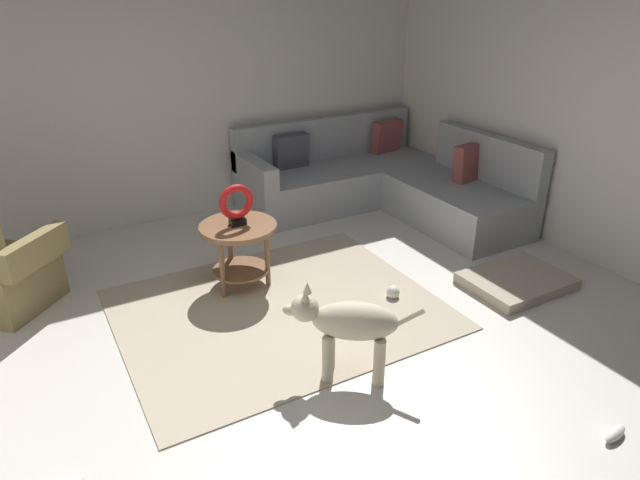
{
  "coord_description": "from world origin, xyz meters",
  "views": [
    {
      "loc": [
        -1.33,
        -2.56,
        2.24
      ],
      "look_at": [
        0.45,
        0.6,
        0.55
      ],
      "focal_mm": 31.2,
      "sensor_mm": 36.0,
      "label": 1
    }
  ],
  "objects_px": {
    "dog_bed_mat": "(516,281)",
    "side_table": "(239,239)",
    "sectional_couch": "(381,183)",
    "torus_sculpture": "(236,204)",
    "dog": "(348,324)",
    "dog_toy_bone": "(615,434)",
    "dog_toy_ball": "(393,292)"
  },
  "relations": [
    {
      "from": "dog_toy_ball",
      "to": "dog",
      "type": "bearing_deg",
      "value": -142.68
    },
    {
      "from": "dog_bed_mat",
      "to": "sectional_couch",
      "type": "bearing_deg",
      "value": 89.64
    },
    {
      "from": "dog_bed_mat",
      "to": "side_table",
      "type": "bearing_deg",
      "value": 150.52
    },
    {
      "from": "dog_toy_ball",
      "to": "dog_toy_bone",
      "type": "height_order",
      "value": "dog_toy_ball"
    },
    {
      "from": "torus_sculpture",
      "to": "dog_toy_ball",
      "type": "xyz_separation_m",
      "value": [
        0.95,
        -0.76,
        -0.66
      ]
    },
    {
      "from": "side_table",
      "to": "dog",
      "type": "distance_m",
      "value": 1.38
    },
    {
      "from": "side_table",
      "to": "sectional_couch",
      "type": "bearing_deg",
      "value": 23.37
    },
    {
      "from": "dog",
      "to": "dog_toy_ball",
      "type": "bearing_deg",
      "value": -17.4
    },
    {
      "from": "dog_bed_mat",
      "to": "dog_toy_bone",
      "type": "distance_m",
      "value": 1.66
    },
    {
      "from": "torus_sculpture",
      "to": "dog_toy_ball",
      "type": "distance_m",
      "value": 1.38
    },
    {
      "from": "dog",
      "to": "dog_toy_bone",
      "type": "distance_m",
      "value": 1.56
    },
    {
      "from": "side_table",
      "to": "dog",
      "type": "bearing_deg",
      "value": -84.08
    },
    {
      "from": "sectional_couch",
      "to": "dog_toy_bone",
      "type": "bearing_deg",
      "value": -103.66
    },
    {
      "from": "side_table",
      "to": "dog_bed_mat",
      "type": "distance_m",
      "value": 2.25
    },
    {
      "from": "sectional_couch",
      "to": "dog",
      "type": "xyz_separation_m",
      "value": [
        -1.8,
        -2.22,
        0.09
      ]
    },
    {
      "from": "sectional_couch",
      "to": "dog_toy_ball",
      "type": "bearing_deg",
      "value": -121.88
    },
    {
      "from": "side_table",
      "to": "dog_toy_bone",
      "type": "xyz_separation_m",
      "value": [
        1.13,
        -2.54,
        -0.39
      ]
    },
    {
      "from": "sectional_couch",
      "to": "torus_sculpture",
      "type": "height_order",
      "value": "sectional_couch"
    },
    {
      "from": "torus_sculpture",
      "to": "dog",
      "type": "height_order",
      "value": "torus_sculpture"
    },
    {
      "from": "dog_toy_bone",
      "to": "side_table",
      "type": "bearing_deg",
      "value": 113.91
    },
    {
      "from": "side_table",
      "to": "dog_bed_mat",
      "type": "height_order",
      "value": "side_table"
    },
    {
      "from": "torus_sculpture",
      "to": "dog_bed_mat",
      "type": "distance_m",
      "value": 2.32
    },
    {
      "from": "torus_sculpture",
      "to": "dog_toy_ball",
      "type": "height_order",
      "value": "torus_sculpture"
    },
    {
      "from": "side_table",
      "to": "torus_sculpture",
      "type": "xyz_separation_m",
      "value": [
        -0.0,
        -0.0,
        0.29
      ]
    },
    {
      "from": "torus_sculpture",
      "to": "dog_bed_mat",
      "type": "xyz_separation_m",
      "value": [
        1.93,
        -1.09,
        -0.67
      ]
    },
    {
      "from": "sectional_couch",
      "to": "dog",
      "type": "distance_m",
      "value": 2.86
    },
    {
      "from": "torus_sculpture",
      "to": "dog_bed_mat",
      "type": "height_order",
      "value": "torus_sculpture"
    },
    {
      "from": "sectional_couch",
      "to": "side_table",
      "type": "bearing_deg",
      "value": -156.63
    },
    {
      "from": "sectional_couch",
      "to": "dog_toy_bone",
      "type": "relative_size",
      "value": 12.5
    },
    {
      "from": "torus_sculpture",
      "to": "dog",
      "type": "xyz_separation_m",
      "value": [
        0.14,
        -1.37,
        -0.33
      ]
    },
    {
      "from": "dog_toy_bone",
      "to": "sectional_couch",
      "type": "bearing_deg",
      "value": 76.34
    },
    {
      "from": "sectional_couch",
      "to": "dog_toy_bone",
      "type": "distance_m",
      "value": 3.49
    }
  ]
}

